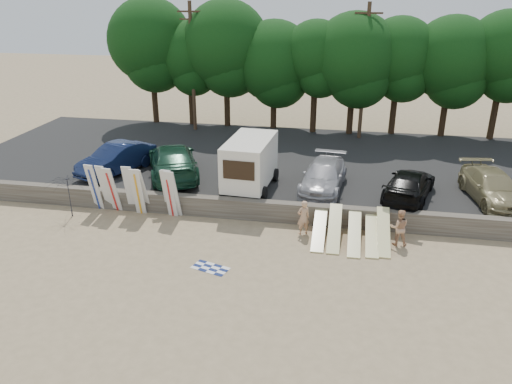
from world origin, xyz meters
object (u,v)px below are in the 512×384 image
at_px(car_1, 173,161).
at_px(box_trailer, 250,161).
at_px(car_3, 409,185).
at_px(car_2, 323,176).
at_px(beachgoer_a, 303,218).
at_px(beachgoer_b, 399,227).
at_px(car_0, 117,159).
at_px(car_4, 493,187).
at_px(cooler, 321,229).
at_px(beach_umbrella, 71,197).

bearing_deg(car_1, box_trailer, 144.57).
distance_m(car_1, car_3, 12.71).
bearing_deg(box_trailer, car_1, 171.15).
distance_m(car_2, car_3, 4.31).
xyz_separation_m(beachgoer_a, beachgoer_b, (4.22, -0.26, 0.01)).
height_order(box_trailer, car_2, box_trailer).
height_order(car_0, beachgoer_b, car_0).
bearing_deg(car_4, beachgoer_a, -165.42).
distance_m(car_1, beachgoer_b, 12.87).
distance_m(car_0, car_3, 16.08).
bearing_deg(beachgoer_b, car_3, -104.65).
relative_size(car_4, cooler, 13.26).
distance_m(car_1, car_4, 16.70).
bearing_deg(cooler, car_0, 173.89).
bearing_deg(beach_umbrella, box_trailer, 23.53).
bearing_deg(car_3, beachgoer_b, 95.50).
bearing_deg(car_3, car_1, 12.20).
bearing_deg(car_4, beachgoer_b, -147.59).
height_order(car_4, beach_umbrella, car_4).
xyz_separation_m(car_2, beachgoer_b, (3.57, -4.23, -0.60)).
bearing_deg(box_trailer, cooler, -34.75).
bearing_deg(beachgoer_b, box_trailer, -30.51).
relative_size(beachgoer_b, beach_umbrella, 0.71).
bearing_deg(car_3, car_0, 12.98).
bearing_deg(car_3, box_trailer, 17.10).
distance_m(car_3, cooler, 5.42).
bearing_deg(car_0, box_trailer, 14.47).
xyz_separation_m(beachgoer_a, cooler, (0.80, 0.29, -0.67)).
relative_size(car_2, beachgoer_a, 3.04).
xyz_separation_m(car_0, beach_umbrella, (-0.29, -4.62, -0.45)).
distance_m(box_trailer, beachgoer_b, 8.36).
bearing_deg(car_4, car_0, 169.39).
relative_size(box_trailer, car_0, 0.88).
distance_m(beachgoer_a, beachgoer_b, 4.23).
height_order(car_1, cooler, car_1).
distance_m(car_2, cooler, 3.90).
height_order(car_2, car_3, car_2).
relative_size(car_0, car_3, 0.99).
xyz_separation_m(car_0, beachgoer_b, (15.34, -4.71, -0.67)).
xyz_separation_m(car_1, beachgoer_b, (11.96, -4.69, -0.77)).
distance_m(car_2, beachgoer_b, 5.57).
bearing_deg(beach_umbrella, cooler, 2.16).
bearing_deg(car_0, cooler, 2.58).
bearing_deg(car_3, car_4, -158.45).
xyz_separation_m(cooler, beach_umbrella, (-12.21, -0.46, 0.90)).
relative_size(car_4, beachgoer_a, 3.05).
xyz_separation_m(box_trailer, car_3, (8.10, 0.14, -0.78)).
relative_size(beachgoer_a, cooler, 4.35).
height_order(car_3, beachgoer_b, car_3).
bearing_deg(cooler, car_2, 105.47).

